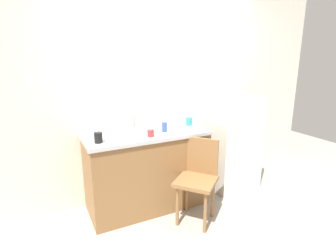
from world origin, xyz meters
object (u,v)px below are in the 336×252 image
(cup_black, at_px, (98,138))
(dish_tray, at_px, (137,131))
(refrigerator, at_px, (230,141))
(chair, at_px, (198,176))
(cup_blue, at_px, (164,127))
(cup_teal, at_px, (189,121))
(cup_red, at_px, (151,133))

(cup_black, bearing_deg, dish_tray, 19.15)
(refrigerator, relative_size, dish_tray, 4.49)
(chair, bearing_deg, refrigerator, 80.64)
(cup_blue, bearing_deg, cup_black, -174.49)
(refrigerator, height_order, cup_black, refrigerator)
(refrigerator, distance_m, cup_teal, 0.72)
(cup_blue, xyz_separation_m, cup_teal, (0.40, 0.12, -0.01))
(cup_red, distance_m, cup_blue, 0.24)
(dish_tray, xyz_separation_m, cup_teal, (0.69, 0.04, 0.02))
(refrigerator, relative_size, cup_black, 11.96)
(refrigerator, bearing_deg, dish_tray, 179.79)
(chair, distance_m, dish_tray, 0.83)
(cup_red, bearing_deg, chair, -36.17)
(chair, xyz_separation_m, cup_black, (-0.95, 0.34, 0.47))
(dish_tray, relative_size, cup_teal, 2.95)
(refrigerator, bearing_deg, cup_teal, 176.29)
(cup_teal, bearing_deg, refrigerator, -3.71)
(dish_tray, height_order, cup_red, cup_red)
(dish_tray, bearing_deg, cup_black, -160.85)
(dish_tray, distance_m, cup_blue, 0.31)
(cup_blue, bearing_deg, cup_red, -152.32)
(dish_tray, height_order, cup_teal, cup_teal)
(refrigerator, height_order, cup_red, refrigerator)
(cup_red, relative_size, cup_teal, 0.79)
(cup_teal, relative_size, cup_black, 0.90)
(chair, bearing_deg, cup_red, -166.11)
(dish_tray, bearing_deg, chair, -45.81)
(cup_red, bearing_deg, refrigerator, 8.90)
(cup_red, height_order, cup_blue, cup_blue)
(refrigerator, bearing_deg, cup_blue, -175.42)
(chair, height_order, dish_tray, dish_tray)
(cup_red, bearing_deg, cup_blue, 27.68)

